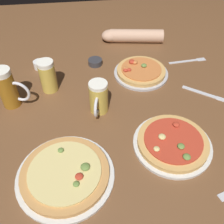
{
  "coord_description": "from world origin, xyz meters",
  "views": [
    {
      "loc": [
        -0.09,
        -0.7,
        0.74
      ],
      "look_at": [
        0.0,
        0.0,
        0.02
      ],
      "focal_mm": 40.01,
      "sensor_mm": 36.0,
      "label": 1
    }
  ],
  "objects": [
    {
      "name": "ramekin_sauce",
      "position": [
        -0.04,
        0.37,
        0.01
      ],
      "size": [
        0.07,
        0.07,
        0.03
      ],
      "primitive_type": "cylinder",
      "color": "#333338",
      "rests_on": "ground_plane"
    },
    {
      "name": "ground_plane",
      "position": [
        0.0,
        0.0,
        -0.01
      ],
      "size": [
        2.4,
        2.4,
        0.03
      ],
      "primitive_type": "cube",
      "color": "brown"
    },
    {
      "name": "pizza_plate_far",
      "position": [
        0.17,
        0.26,
        0.02
      ],
      "size": [
        0.26,
        0.26,
        0.05
      ],
      "color": "#B2B2B7",
      "rests_on": "ground_plane"
    },
    {
      "name": "ramekin_butter",
      "position": [
        -0.32,
        0.38,
        0.02
      ],
      "size": [
        0.06,
        0.06,
        0.04
      ],
      "primitive_type": "cylinder",
      "color": "white",
      "rests_on": "ground_plane"
    },
    {
      "name": "beer_mug_pale",
      "position": [
        -0.05,
        0.04,
        0.07
      ],
      "size": [
        0.08,
        0.13,
        0.14
      ],
      "color": "gold",
      "rests_on": "ground_plane"
    },
    {
      "name": "knife_right",
      "position": [
        0.43,
        0.08,
        0.0
      ],
      "size": [
        0.18,
        0.14,
        0.01
      ],
      "color": "silver",
      "rests_on": "ground_plane"
    },
    {
      "name": "fork_spare",
      "position": [
        0.44,
        0.34,
        0.0
      ],
      "size": [
        0.2,
        0.04,
        0.01
      ],
      "color": "silver",
      "rests_on": "ground_plane"
    },
    {
      "name": "pizza_plate_side",
      "position": [
        0.2,
        -0.18,
        0.02
      ],
      "size": [
        0.29,
        0.29,
        0.05
      ],
      "color": "silver",
      "rests_on": "ground_plane"
    },
    {
      "name": "diner_arm",
      "position": [
        0.18,
        0.58,
        0.04
      ],
      "size": [
        0.35,
        0.12,
        0.07
      ],
      "color": "tan",
      "rests_on": "ground_plane"
    },
    {
      "name": "pizza_plate_near",
      "position": [
        -0.19,
        -0.26,
        0.02
      ],
      "size": [
        0.32,
        0.32,
        0.05
      ],
      "color": "silver",
      "rests_on": "ground_plane"
    },
    {
      "name": "beer_mug_amber",
      "position": [
        -0.41,
        0.12,
        0.09
      ],
      "size": [
        0.13,
        0.07,
        0.18
      ],
      "color": "#9E6619",
      "rests_on": "ground_plane"
    },
    {
      "name": "beer_mug_dark",
      "position": [
        -0.26,
        0.21,
        0.07
      ],
      "size": [
        0.07,
        0.12,
        0.15
      ],
      "color": "gold",
      "rests_on": "ground_plane"
    }
  ]
}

